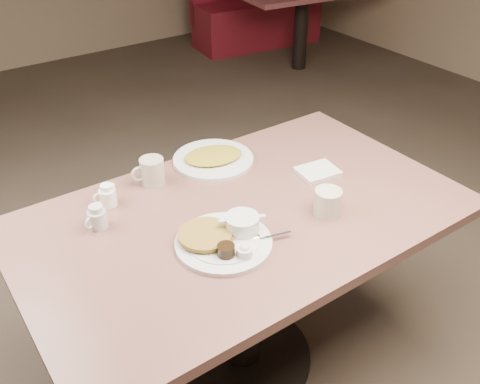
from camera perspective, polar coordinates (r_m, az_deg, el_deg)
room at (r=1.50m, az=0.46°, el=18.46°), size 7.04×8.04×2.84m
diner_table at (r=1.89m, az=0.35°, el=-6.36°), size 1.50×0.90×0.75m
main_plate at (r=1.64m, az=-1.66°, el=-4.86°), size 0.40×0.40×0.07m
coffee_mug_near at (r=1.77m, az=9.52°, el=-1.01°), size 0.14×0.11×0.09m
napkin at (r=2.00m, az=8.42°, el=2.19°), size 0.16×0.14×0.02m
coffee_mug_far at (r=1.93m, az=-9.56°, el=2.21°), size 0.13×0.10×0.10m
creamer_left at (r=1.76m, az=-15.22°, el=-2.68°), size 0.09×0.07×0.08m
creamer_right at (r=1.85m, az=-14.16°, el=-0.39°), size 0.09×0.08×0.08m
hash_plate at (r=2.06m, az=-2.92°, el=3.69°), size 0.38×0.38×0.04m
booth_back_right at (r=5.69m, az=2.02°, el=19.58°), size 1.45×1.65×1.12m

